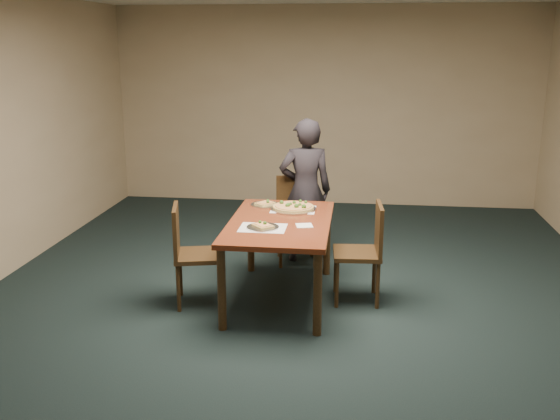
# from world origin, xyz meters

# --- Properties ---
(ground) EXTENTS (8.00, 8.00, 0.00)m
(ground) POSITION_xyz_m (0.00, 0.00, 0.00)
(ground) COLOR black
(ground) RESTS_ON ground
(room_shell) EXTENTS (8.00, 8.00, 8.00)m
(room_shell) POSITION_xyz_m (0.00, 0.00, 1.74)
(room_shell) COLOR tan
(room_shell) RESTS_ON ground
(dining_table) EXTENTS (0.90, 1.50, 0.75)m
(dining_table) POSITION_xyz_m (-0.18, 0.37, 0.66)
(dining_table) COLOR #582211
(dining_table) RESTS_ON ground
(chair_far) EXTENTS (0.49, 0.49, 0.91)m
(chair_far) POSITION_xyz_m (-0.14, 1.46, 0.52)
(chair_far) COLOR black
(chair_far) RESTS_ON ground
(chair_left) EXTENTS (0.51, 0.51, 0.91)m
(chair_left) POSITION_xyz_m (-0.97, 0.18, 0.52)
(chair_left) COLOR black
(chair_left) RESTS_ON ground
(chair_right) EXTENTS (0.45, 0.45, 0.91)m
(chair_right) POSITION_xyz_m (0.59, 0.43, 0.52)
(chair_right) COLOR black
(chair_right) RESTS_ON ground
(diner) EXTENTS (0.62, 0.47, 1.54)m
(diner) POSITION_xyz_m (-0.05, 1.47, 0.77)
(diner) COLOR black
(diner) RESTS_ON ground
(placemat_main) EXTENTS (0.42, 0.32, 0.00)m
(placemat_main) POSITION_xyz_m (-0.10, 0.77, 0.75)
(placemat_main) COLOR white
(placemat_main) RESTS_ON dining_table
(placemat_near) EXTENTS (0.40, 0.30, 0.00)m
(placemat_near) POSITION_xyz_m (-0.30, 0.13, 0.75)
(placemat_near) COLOR white
(placemat_near) RESTS_ON dining_table
(pizza_pan) EXTENTS (0.44, 0.44, 0.08)m
(pizza_pan) POSITION_xyz_m (-0.10, 0.77, 0.77)
(pizza_pan) COLOR silver
(pizza_pan) RESTS_ON dining_table
(slice_plate_near) EXTENTS (0.28, 0.28, 0.06)m
(slice_plate_near) POSITION_xyz_m (-0.30, 0.13, 0.76)
(slice_plate_near) COLOR silver
(slice_plate_near) RESTS_ON dining_table
(slice_plate_far) EXTENTS (0.28, 0.28, 0.06)m
(slice_plate_far) POSITION_xyz_m (-0.39, 0.90, 0.76)
(slice_plate_far) COLOR silver
(slice_plate_far) RESTS_ON dining_table
(napkin) EXTENTS (0.17, 0.17, 0.01)m
(napkin) POSITION_xyz_m (0.05, 0.23, 0.75)
(napkin) COLOR white
(napkin) RESTS_ON dining_table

